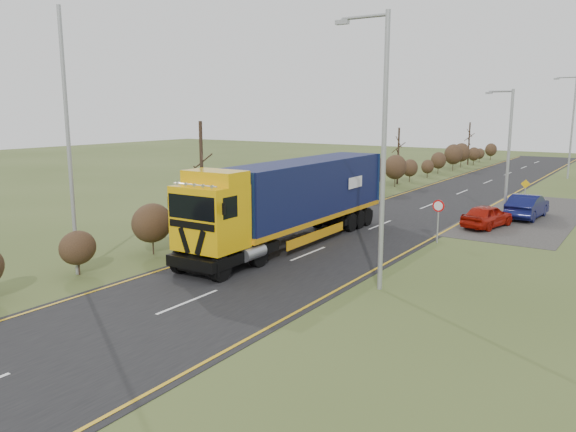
# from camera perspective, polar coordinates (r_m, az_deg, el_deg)

# --- Properties ---
(ground) EXTENTS (160.00, 160.00, 0.00)m
(ground) POSITION_cam_1_polar(r_m,az_deg,el_deg) (22.98, -3.18, -5.99)
(ground) COLOR #3E4D21
(ground) RESTS_ON ground
(road) EXTENTS (8.00, 120.00, 0.02)m
(road) POSITION_cam_1_polar(r_m,az_deg,el_deg) (31.30, 7.84, -1.54)
(road) COLOR black
(road) RESTS_ON ground
(layby) EXTENTS (6.00, 18.00, 0.02)m
(layby) POSITION_cam_1_polar(r_m,az_deg,el_deg) (38.76, 23.12, 0.06)
(layby) COLOR #312F2C
(layby) RESTS_ON ground
(lane_markings) EXTENTS (7.52, 116.00, 0.01)m
(lane_markings) POSITION_cam_1_polar(r_m,az_deg,el_deg) (31.03, 7.59, -1.60)
(lane_markings) COLOR #C79512
(lane_markings) RESTS_ON road
(hedgerow) EXTENTS (2.24, 102.04, 6.05)m
(hedgerow) POSITION_cam_1_polar(r_m,az_deg,el_deg) (32.31, -3.36, 1.83)
(hedgerow) COLOR #322216
(hedgerow) RESTS_ON ground
(lorry) EXTENTS (2.94, 15.13, 4.21)m
(lorry) POSITION_cam_1_polar(r_m,az_deg,el_deg) (27.66, 0.56, 1.96)
(lorry) COLOR black
(lorry) RESTS_ON ground
(car_red_hatchback) EXTENTS (2.38, 4.14, 1.32)m
(car_red_hatchback) POSITION_cam_1_polar(r_m,az_deg,el_deg) (33.85, 19.57, -0.01)
(car_red_hatchback) COLOR #A01308
(car_red_hatchback) RESTS_ON ground
(car_blue_sedan) EXTENTS (1.85, 4.63, 1.50)m
(car_blue_sedan) POSITION_cam_1_polar(r_m,az_deg,el_deg) (37.64, 23.14, 0.91)
(car_blue_sedan) COLOR #0B0E3C
(car_blue_sedan) RESTS_ON ground
(streetlight_near) EXTENTS (2.11, 0.20, 9.98)m
(streetlight_near) POSITION_cam_1_polar(r_m,az_deg,el_deg) (20.52, 9.38, 7.59)
(streetlight_near) COLOR #9A9C9F
(streetlight_near) RESTS_ON ground
(streetlight_mid) EXTENTS (1.68, 0.18, 7.84)m
(streetlight_mid) POSITION_cam_1_polar(r_m,az_deg,el_deg) (36.89, 21.40, 6.39)
(streetlight_mid) COLOR #9A9C9F
(streetlight_mid) RESTS_ON ground
(streetlight_far) EXTENTS (2.08, 0.20, 9.83)m
(streetlight_far) POSITION_cam_1_polar(r_m,az_deg,el_deg) (61.10, 26.82, 8.49)
(streetlight_far) COLOR #9A9C9F
(streetlight_far) RESTS_ON ground
(left_pole) EXTENTS (0.16, 0.16, 10.48)m
(left_pole) POSITION_cam_1_polar(r_m,az_deg,el_deg) (23.75, -21.39, 6.71)
(left_pole) COLOR #9A9C9F
(left_pole) RESTS_ON ground
(speed_sign) EXTENTS (0.60, 0.10, 2.19)m
(speed_sign) POSITION_cam_1_polar(r_m,az_deg,el_deg) (29.08, 15.01, 0.29)
(speed_sign) COLOR #9A9C9F
(speed_sign) RESTS_ON ground
(warning_board) EXTENTS (0.65, 0.11, 1.69)m
(warning_board) POSITION_cam_1_polar(r_m,az_deg,el_deg) (43.91, 22.96, 2.55)
(warning_board) COLOR #9A9C9F
(warning_board) RESTS_ON ground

